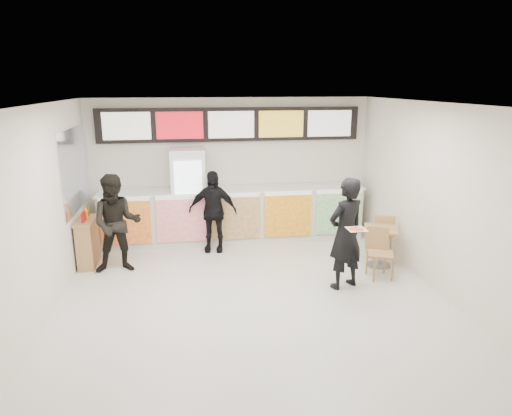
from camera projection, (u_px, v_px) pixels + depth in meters
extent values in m
plane|color=beige|center=(255.00, 306.00, 6.94)|extent=(7.00, 7.00, 0.00)
plane|color=white|center=(255.00, 105.00, 6.14)|extent=(7.00, 7.00, 0.00)
plane|color=silver|center=(231.00, 168.00, 9.88)|extent=(6.00, 0.00, 6.00)
plane|color=silver|center=(34.00, 221.00, 6.10)|extent=(0.00, 7.00, 7.00)
plane|color=silver|center=(449.00, 204.00, 6.98)|extent=(0.00, 7.00, 7.00)
cube|color=silver|center=(234.00, 216.00, 9.75)|extent=(5.50, 0.70, 1.10)
cube|color=silver|center=(233.00, 190.00, 9.60)|extent=(5.56, 0.76, 0.04)
cube|color=red|center=(126.00, 223.00, 9.05)|extent=(0.99, 0.02, 0.90)
cube|color=#F73699|center=(182.00, 220.00, 9.21)|extent=(0.99, 0.02, 0.90)
cube|color=brown|center=(236.00, 218.00, 9.37)|extent=(0.99, 0.02, 0.90)
cube|color=yellow|center=(288.00, 216.00, 9.53)|extent=(0.99, 0.02, 0.90)
cube|color=green|center=(338.00, 214.00, 9.69)|extent=(0.99, 0.02, 0.90)
cube|color=black|center=(231.00, 124.00, 9.55)|extent=(5.50, 0.12, 0.70)
cube|color=white|center=(127.00, 126.00, 9.17)|extent=(0.95, 0.02, 0.55)
cube|color=red|center=(180.00, 125.00, 9.33)|extent=(0.95, 0.02, 0.55)
cube|color=white|center=(231.00, 125.00, 9.48)|extent=(0.95, 0.02, 0.55)
cube|color=gold|center=(281.00, 124.00, 9.64)|extent=(0.95, 0.02, 0.55)
cube|color=silver|center=(329.00, 123.00, 9.79)|extent=(0.95, 0.02, 0.55)
cube|color=white|center=(189.00, 196.00, 9.51)|extent=(0.70, 0.65, 2.00)
cube|color=white|center=(189.00, 198.00, 9.17)|extent=(0.54, 0.02, 1.50)
cylinder|color=#178228|center=(180.00, 226.00, 9.34)|extent=(0.07, 0.07, 0.22)
cylinder|color=orange|center=(187.00, 226.00, 9.36)|extent=(0.07, 0.07, 0.22)
cylinder|color=red|center=(193.00, 226.00, 9.38)|extent=(0.07, 0.07, 0.22)
cylinder|color=#1723B0|center=(200.00, 225.00, 9.40)|extent=(0.07, 0.07, 0.22)
cylinder|color=orange|center=(179.00, 208.00, 9.24)|extent=(0.07, 0.07, 0.22)
cylinder|color=red|center=(186.00, 208.00, 9.26)|extent=(0.07, 0.07, 0.22)
cylinder|color=#1723B0|center=(193.00, 208.00, 9.28)|extent=(0.07, 0.07, 0.22)
cylinder|color=#178228|center=(200.00, 208.00, 9.30)|extent=(0.07, 0.07, 0.22)
cylinder|color=red|center=(178.00, 190.00, 9.14)|extent=(0.07, 0.07, 0.22)
cylinder|color=#1723B0|center=(185.00, 190.00, 9.16)|extent=(0.07, 0.07, 0.22)
cylinder|color=#178228|center=(192.00, 190.00, 9.18)|extent=(0.07, 0.07, 0.22)
cylinder|color=orange|center=(199.00, 190.00, 9.20)|extent=(0.07, 0.07, 0.22)
cylinder|color=#1723B0|center=(177.00, 172.00, 9.04)|extent=(0.07, 0.07, 0.22)
cylinder|color=#178228|center=(184.00, 171.00, 9.06)|extent=(0.07, 0.07, 0.22)
cylinder|color=orange|center=(191.00, 171.00, 9.08)|extent=(0.07, 0.07, 0.22)
cylinder|color=red|center=(198.00, 171.00, 9.10)|extent=(0.07, 0.07, 0.22)
cube|color=#B2B7BF|center=(75.00, 170.00, 8.37)|extent=(0.01, 2.00, 1.50)
imported|color=black|center=(346.00, 234.00, 7.38)|extent=(0.80, 0.67, 1.86)
imported|color=black|center=(117.00, 224.00, 8.03)|extent=(0.89, 0.71, 1.78)
imported|color=black|center=(213.00, 211.00, 9.07)|extent=(1.02, 0.58, 1.64)
cube|color=beige|center=(357.00, 229.00, 6.89)|extent=(0.28, 0.28, 0.01)
cone|color=#CC7233|center=(357.00, 229.00, 6.89)|extent=(0.36, 0.36, 0.02)
cube|color=tan|center=(381.00, 229.00, 8.29)|extent=(0.77, 0.77, 0.04)
cylinder|color=gray|center=(380.00, 248.00, 8.38)|extent=(0.08, 0.08, 0.71)
cylinder|color=gray|center=(378.00, 265.00, 8.47)|extent=(0.43, 0.43, 0.03)
cube|color=tan|center=(380.00, 254.00, 7.85)|extent=(0.54, 0.54, 0.04)
cube|color=tan|center=(377.00, 238.00, 7.97)|extent=(0.37, 0.18, 0.41)
cube|color=tan|center=(379.00, 234.00, 8.87)|extent=(0.54, 0.54, 0.04)
cube|color=tan|center=(384.00, 226.00, 8.63)|extent=(0.37, 0.18, 0.41)
cube|color=tan|center=(88.00, 243.00, 8.44)|extent=(0.28, 0.75, 0.84)
cube|color=tan|center=(86.00, 221.00, 8.32)|extent=(0.32, 0.79, 0.04)
cylinder|color=red|center=(83.00, 218.00, 8.10)|extent=(0.06, 0.06, 0.17)
cylinder|color=red|center=(84.00, 216.00, 8.25)|extent=(0.06, 0.06, 0.17)
cylinder|color=yellow|center=(86.00, 213.00, 8.40)|extent=(0.06, 0.06, 0.17)
cylinder|color=brown|center=(88.00, 211.00, 8.54)|extent=(0.06, 0.06, 0.17)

